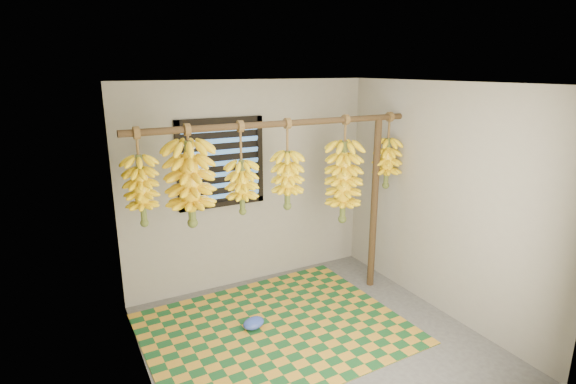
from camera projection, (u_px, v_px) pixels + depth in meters
floor at (315, 342)px, 4.28m from camera, size 3.00×3.00×0.01m
ceiling at (320, 83)px, 3.64m from camera, size 3.00×3.00×0.01m
wall_back at (250, 185)px, 5.24m from camera, size 3.00×0.01×2.40m
wall_left at (141, 255)px, 3.28m from camera, size 0.01×3.00×2.40m
wall_right at (441, 200)px, 4.64m from camera, size 0.01×3.00×2.40m
window at (221, 163)px, 4.98m from camera, size 1.00×0.04×1.00m
hanging_pole at (281, 124)px, 4.34m from camera, size 3.00×0.06×0.06m
support_post at (374, 205)px, 5.15m from camera, size 0.08×0.08×2.00m
woven_mat at (275, 328)px, 4.49m from camera, size 2.55×2.07×0.01m
plastic_bag at (254, 323)px, 4.48m from camera, size 0.29×0.25×0.10m
banana_bunch_a at (142, 190)px, 3.87m from camera, size 0.28×0.28×0.86m
banana_bunch_b at (190, 184)px, 4.06m from camera, size 0.43×0.43×0.93m
banana_bunch_c at (242, 187)px, 4.31m from camera, size 0.31×0.31×0.90m
banana_bunch_d at (287, 180)px, 4.52m from camera, size 0.31×0.31×0.91m
banana_bunch_e at (344, 182)px, 4.86m from camera, size 0.38×0.38×1.17m
banana_bunch_f at (387, 163)px, 5.09m from camera, size 0.30×0.30×0.85m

